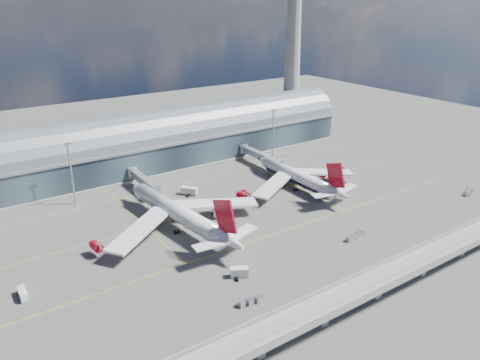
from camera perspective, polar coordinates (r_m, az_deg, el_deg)
ground at (r=172.21m, az=2.13°, el=-5.29°), size 500.00×500.00×0.00m
taxi_lines at (r=188.64m, az=-1.86°, el=-2.79°), size 200.00×80.12×0.01m
terminal at (r=230.89m, az=-9.42°, el=4.54°), size 200.00×30.00×28.00m
control_tower at (r=272.97m, az=6.48°, el=15.92°), size 19.00×19.00×103.00m
guideway at (r=135.43m, az=16.41°, el=-11.75°), size 220.00×8.50×7.20m
floodlight_mast_left at (r=193.88m, az=-19.89°, el=0.91°), size 3.00×0.70×25.70m
floodlight_mast_right at (r=236.64m, az=4.03°, el=5.77°), size 3.00×0.70×25.70m
airliner_left at (r=166.72m, az=-7.25°, el=-4.13°), size 64.88×68.22×20.78m
airliner_right at (r=202.83m, az=7.15°, el=0.31°), size 56.07×58.59×18.63m
jet_bridge_left at (r=203.05m, az=-11.85°, el=0.14°), size 4.40×28.00×7.25m
jet_bridge_right at (r=229.39m, az=2.27°, el=3.09°), size 4.40×32.00×7.25m
service_truck_0 at (r=145.32m, az=-24.96°, el=-12.45°), size 2.20×6.00×2.47m
service_truck_1 at (r=140.85m, az=-0.07°, el=-11.17°), size 5.78×4.69×3.06m
service_truck_2 at (r=177.62m, az=-2.19°, el=-3.83°), size 8.73×6.01×3.09m
service_truck_3 at (r=197.53m, az=10.68°, el=-1.48°), size 4.49×7.31×3.31m
service_truck_4 at (r=191.35m, az=0.28°, el=-1.97°), size 3.21×5.03×2.70m
service_truck_5 at (r=196.88m, az=-6.23°, el=-1.31°), size 6.34×6.80×3.25m
cargo_train_0 at (r=130.31m, az=1.24°, el=-14.58°), size 7.44×2.81×1.63m
cargo_train_1 at (r=166.66m, az=13.96°, el=-6.61°), size 9.79×2.58×1.61m
cargo_train_2 at (r=218.79m, az=26.08°, el=-1.30°), size 8.10×4.51×1.80m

